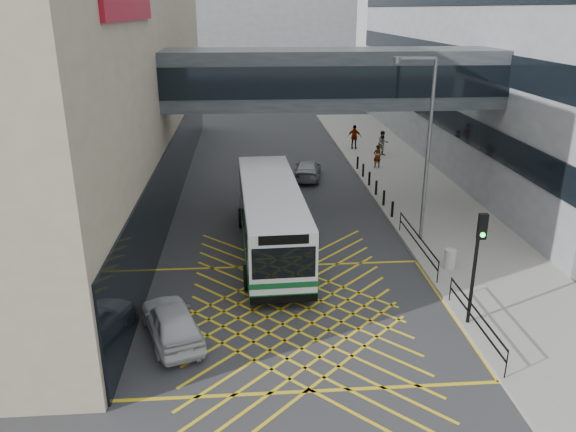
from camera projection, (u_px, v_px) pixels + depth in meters
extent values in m
plane|color=#333335|center=(296.00, 316.00, 21.38)|extent=(120.00, 120.00, 0.00)
cube|color=black|center=(179.00, 161.00, 35.22)|extent=(0.10, 41.50, 4.00)
cube|color=black|center=(422.00, 105.00, 43.29)|extent=(0.10, 43.50, 1.60)
cube|color=black|center=(427.00, 52.00, 41.90)|extent=(0.10, 43.50, 1.60)
cube|color=gray|center=(241.00, 25.00, 74.22)|extent=(28.00, 16.00, 18.00)
cube|color=#383D42|center=(332.00, 78.00, 30.21)|extent=(20.00, 4.00, 3.00)
cube|color=black|center=(338.00, 83.00, 28.33)|extent=(19.50, 0.06, 1.60)
cube|color=black|center=(327.00, 74.00, 32.10)|extent=(19.50, 0.06, 1.60)
cube|color=gray|center=(414.00, 190.00, 36.02)|extent=(6.00, 54.00, 0.16)
cube|color=gold|center=(296.00, 316.00, 21.38)|extent=(12.00, 9.00, 0.01)
cube|color=white|center=(271.00, 216.00, 26.51)|extent=(3.03, 11.63, 2.83)
cube|color=#105124|center=(271.00, 241.00, 26.94)|extent=(3.08, 11.67, 0.36)
cube|color=#105124|center=(271.00, 230.00, 26.75)|extent=(3.10, 11.67, 0.23)
cube|color=black|center=(270.00, 205.00, 26.97)|extent=(3.04, 10.16, 1.10)
cube|color=black|center=(284.00, 263.00, 21.06)|extent=(2.41, 0.17, 1.26)
cube|color=black|center=(284.00, 240.00, 20.71)|extent=(1.89, 0.13, 0.37)
cube|color=white|center=(271.00, 188.00, 26.02)|extent=(3.01, 11.52, 0.10)
cube|color=black|center=(284.00, 299.00, 21.57)|extent=(2.63, 0.20, 0.31)
cube|color=black|center=(263.00, 202.00, 32.33)|extent=(2.63, 0.20, 0.31)
cylinder|color=black|center=(247.00, 277.00, 23.29)|extent=(0.33, 1.06, 1.05)
cylinder|color=black|center=(310.00, 274.00, 23.57)|extent=(0.33, 1.06, 1.05)
cylinder|color=black|center=(241.00, 218.00, 29.94)|extent=(0.33, 1.06, 1.05)
cylinder|color=black|center=(290.00, 216.00, 30.22)|extent=(0.33, 1.06, 1.05)
imported|color=silver|center=(172.00, 321.00, 19.69)|extent=(3.18, 4.77, 1.41)
imported|color=black|center=(281.00, 189.00, 34.06)|extent=(2.07, 4.78, 1.47)
imported|color=gray|center=(308.00, 169.00, 38.55)|extent=(2.53, 4.54, 1.34)
cylinder|color=black|center=(473.00, 277.00, 20.05)|extent=(0.13, 0.13, 3.66)
cube|color=black|center=(482.00, 226.00, 19.11)|extent=(0.31, 0.20, 0.92)
sphere|color=#19E533|center=(483.00, 235.00, 19.11)|extent=(0.18, 0.18, 0.17)
cylinder|color=slate|center=(428.00, 153.00, 26.71)|extent=(0.19, 0.19, 8.77)
cube|color=slate|center=(417.00, 58.00, 25.22)|extent=(1.76, 0.31, 0.11)
cylinder|color=slate|center=(397.00, 60.00, 25.28)|extent=(0.34, 0.34, 0.27)
cylinder|color=#ADA89E|center=(450.00, 259.00, 24.86)|extent=(0.51, 0.51, 0.88)
cube|color=black|center=(477.00, 311.00, 19.57)|extent=(0.05, 5.00, 0.05)
cube|color=black|center=(475.00, 321.00, 19.70)|extent=(0.05, 5.00, 0.05)
cube|color=black|center=(418.00, 235.00, 26.11)|extent=(0.05, 6.00, 0.05)
cube|color=black|center=(417.00, 243.00, 26.25)|extent=(0.05, 6.00, 0.05)
cylinder|color=black|center=(506.00, 364.00, 17.38)|extent=(0.04, 0.04, 1.00)
cylinder|color=black|center=(450.00, 289.00, 22.06)|extent=(0.04, 0.04, 1.00)
cylinder|color=black|center=(438.00, 272.00, 23.46)|extent=(0.04, 0.04, 1.00)
cylinder|color=black|center=(400.00, 221.00, 29.07)|extent=(0.04, 0.04, 1.00)
cylinder|color=black|center=(392.00, 209.00, 30.97)|extent=(0.14, 0.14, 0.90)
cylinder|color=black|center=(384.00, 198.00, 32.84)|extent=(0.14, 0.14, 0.90)
cylinder|color=black|center=(376.00, 188.00, 34.71)|extent=(0.14, 0.14, 0.90)
cylinder|color=black|center=(369.00, 178.00, 36.58)|extent=(0.14, 0.14, 0.90)
cylinder|color=black|center=(363.00, 170.00, 38.45)|extent=(0.14, 0.14, 0.90)
cylinder|color=black|center=(358.00, 163.00, 40.32)|extent=(0.14, 0.14, 0.90)
imported|color=gray|center=(377.00, 156.00, 40.58)|extent=(0.72, 0.57, 1.64)
imported|color=gray|center=(383.00, 143.00, 43.87)|extent=(1.01, 0.69, 1.92)
imported|color=gray|center=(355.00, 137.00, 45.97)|extent=(1.27, 0.90, 1.95)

